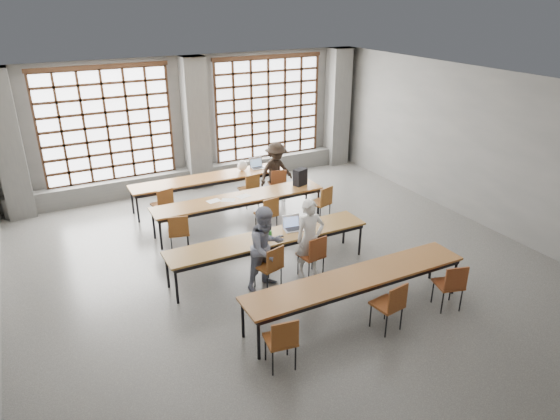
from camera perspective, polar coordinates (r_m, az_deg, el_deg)
The scene contains 39 objects.
floor at distance 9.85m, azimuth 0.85°, elevation -6.73°, with size 11.00×11.00×0.00m, color #50504D.
ceiling at distance 8.63m, azimuth 0.99°, elevation 13.77°, with size 11.00×11.00×0.00m, color silver.
wall_back at distance 13.97m, azimuth -9.94°, elevation 9.91°, with size 10.00×10.00×0.00m, color #595957.
wall_right at distance 12.16m, azimuth 22.32°, elevation 6.45°, with size 11.00×11.00×0.00m, color #595957.
column_left at distance 13.12m, azimuth -28.64°, elevation 6.48°, with size 0.60×0.55×3.50m, color #575754.
column_mid at distance 13.71m, azimuth -9.57°, elevation 9.68°, with size 0.60×0.55×3.50m, color #575754.
column_right at distance 15.64m, azimuth 6.57°, elevation 11.55°, with size 0.60×0.55×3.50m, color #575754.
window_left at distance 13.39m, azimuth -19.16°, elevation 9.03°, with size 3.32×0.12×3.00m.
window_right at distance 14.68m, azimuth -1.36°, elevation 11.50°, with size 3.32×0.12×3.00m.
sill_ledge at distance 14.21m, azimuth -9.27°, elevation 3.87°, with size 9.80×0.35×0.50m, color #575754.
desk_row_a at distance 12.68m, azimuth -7.95°, elevation 3.50°, with size 4.00×0.70×0.73m.
desk_row_b at distance 11.34m, azimuth -4.64°, elevation 1.18°, with size 4.00×0.70×0.73m.
desk_row_c at distance 9.49m, azimuth -1.24°, elevation -3.40°, with size 4.00×0.70×0.73m.
desk_row_d at distance 8.33m, azimuth 8.80°, elevation -7.86°, with size 4.00×0.70×0.73m.
chair_back_left at distance 11.81m, azimuth -13.18°, elevation 0.88°, with size 0.50×0.50×0.88m.
chair_back_mid at distance 12.45m, azimuth -3.42°, elevation 2.68°, with size 0.47×0.48×0.88m.
chair_back_right at distance 12.76m, azimuth -0.26°, elevation 3.26°, with size 0.51×0.51×0.88m.
chair_mid_left at distance 10.38m, azimuth -11.50°, elevation -2.23°, with size 0.51×0.51×0.88m.
chair_mid_centre at distance 11.01m, azimuth -1.37°, elevation -0.16°, with size 0.48×0.48×0.88m.
chair_mid_right at distance 11.65m, azimuth 4.88°, elevation 1.12°, with size 0.52×0.53×0.88m.
chair_front_left at distance 8.95m, azimuth -1.06°, elevation -6.12°, with size 0.52×0.52×0.88m.
chair_front_right at distance 9.32m, azimuth 3.86°, elevation -4.87°, with size 0.47×0.47×0.88m.
chair_near_left at distance 7.20m, azimuth 0.24°, elevation -14.43°, with size 0.48×0.48×0.88m.
chair_near_mid at distance 8.10m, azimuth 12.59°, elevation -10.25°, with size 0.47×0.48×0.88m.
chair_near_right at distance 8.88m, azimuth 19.01°, elevation -7.82°, with size 0.52×0.52×0.88m.
student_male at distance 9.31m, azimuth 3.44°, elevation -3.29°, with size 0.56×0.37×1.54m, color silver.
student_female at distance 8.92m, azimuth -1.56°, elevation -4.38°, with size 0.77×0.60×1.58m, color #19214B.
student_back at distance 12.80m, azimuth -0.45°, elevation 4.40°, with size 0.99×0.57×1.53m, color black.
laptop_front at distance 9.75m, azimuth 1.42°, elevation -1.79°, with size 0.40×0.35×0.26m.
laptop_back at distance 13.21m, azimuth -2.63°, elevation 5.12°, with size 0.37×0.31×0.26m.
mouse at distance 9.85m, azimuth 3.78°, elevation -1.85°, with size 0.10×0.06×0.04m, color silver.
green_box at distance 9.49m, azimuth -1.73°, elevation -2.67°, with size 0.25×0.09×0.09m, color #2E8E31.
phone at distance 9.45m, azimuth 0.00°, elevation -3.02°, with size 0.13×0.06×0.01m, color black.
paper_sheet_a at distance 11.16m, azimuth -7.59°, elevation 1.04°, with size 0.30×0.21×0.00m, color white.
paper_sheet_b at distance 11.17m, azimuth -5.97°, elevation 1.14°, with size 0.30×0.21×0.00m, color white.
paper_sheet_c at distance 11.35m, azimuth -4.18°, elevation 1.58°, with size 0.30×0.21×0.00m, color white.
backpack at distance 11.94m, azimuth 2.32°, elevation 3.79°, with size 0.32×0.20×0.40m, color black.
plastic_bag at distance 12.96m, azimuth -4.33°, elevation 5.09°, with size 0.26×0.21×0.29m, color white.
red_pouch at distance 7.28m, azimuth 0.03°, elevation -14.29°, with size 0.20×0.08×0.06m, color #A31425.
Camera 1 is at (-4.02, -7.49, 4.97)m, focal length 32.00 mm.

